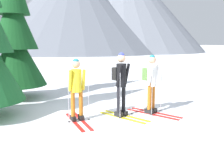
{
  "coord_description": "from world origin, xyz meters",
  "views": [
    {
      "loc": [
        -2.74,
        -6.05,
        2.08
      ],
      "look_at": [
        0.09,
        0.36,
        1.05
      ],
      "focal_mm": 38.47,
      "sensor_mm": 36.0,
      "label": 1
    }
  ],
  "objects_px": {
    "skier_in_white": "(151,81)",
    "skier_in_black": "(121,80)",
    "pine_tree_far": "(14,34)",
    "skier_in_yellow": "(76,86)"
  },
  "relations": [
    {
      "from": "skier_in_yellow",
      "to": "skier_in_white",
      "type": "relative_size",
      "value": 0.96
    },
    {
      "from": "skier_in_yellow",
      "to": "skier_in_white",
      "type": "xyz_separation_m",
      "value": [
        2.21,
        -0.21,
        0.04
      ]
    },
    {
      "from": "skier_in_yellow",
      "to": "skier_in_black",
      "type": "distance_m",
      "value": 1.27
    },
    {
      "from": "skier_in_white",
      "to": "pine_tree_far",
      "type": "height_order",
      "value": "pine_tree_far"
    },
    {
      "from": "skier_in_black",
      "to": "skier_in_white",
      "type": "height_order",
      "value": "skier_in_black"
    },
    {
      "from": "pine_tree_far",
      "to": "skier_in_white",
      "type": "bearing_deg",
      "value": -46.2
    },
    {
      "from": "skier_in_yellow",
      "to": "skier_in_black",
      "type": "height_order",
      "value": "skier_in_black"
    },
    {
      "from": "skier_in_white",
      "to": "skier_in_black",
      "type": "bearing_deg",
      "value": 175.29
    },
    {
      "from": "skier_in_white",
      "to": "pine_tree_far",
      "type": "bearing_deg",
      "value": 133.8
    },
    {
      "from": "pine_tree_far",
      "to": "skier_in_yellow",
      "type": "bearing_deg",
      "value": -69.0
    }
  ]
}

